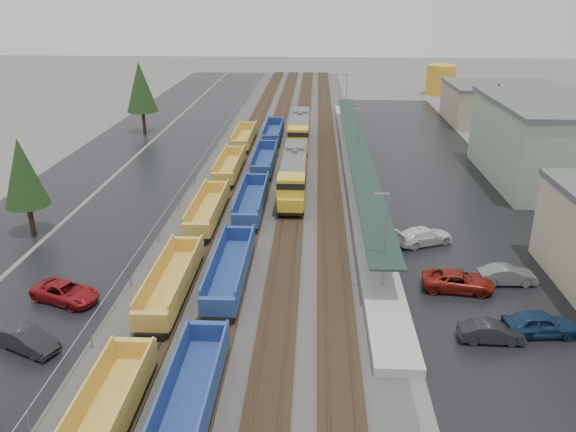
# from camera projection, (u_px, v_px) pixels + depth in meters

# --- Properties ---
(ballast_strip) EXTENTS (20.00, 160.00, 0.08)m
(ballast_strip) POSITION_uv_depth(u_px,v_px,m) (285.00, 150.00, 79.45)
(ballast_strip) COLOR #302D2B
(ballast_strip) RESTS_ON ground
(trackbed) EXTENTS (14.60, 160.00, 0.22)m
(trackbed) POSITION_uv_depth(u_px,v_px,m) (285.00, 149.00, 79.41)
(trackbed) COLOR black
(trackbed) RESTS_ON ground
(west_parking_lot) EXTENTS (10.00, 160.00, 0.02)m
(west_parking_lot) POSITION_uv_depth(u_px,v_px,m) (180.00, 149.00, 80.16)
(west_parking_lot) COLOR black
(west_parking_lot) RESTS_ON ground
(west_road) EXTENTS (9.00, 160.00, 0.02)m
(west_road) POSITION_uv_depth(u_px,v_px,m) (111.00, 148.00, 80.62)
(west_road) COLOR black
(west_road) RESTS_ON ground
(east_commuter_lot) EXTENTS (16.00, 100.00, 0.02)m
(east_commuter_lot) POSITION_uv_depth(u_px,v_px,m) (433.00, 174.00, 69.32)
(east_commuter_lot) COLOR black
(east_commuter_lot) RESTS_ON ground
(station_platform) EXTENTS (3.00, 80.00, 8.00)m
(station_platform) POSITION_uv_depth(u_px,v_px,m) (357.00, 167.00, 69.50)
(station_platform) COLOR #9E9B93
(station_platform) RESTS_ON ground
(chainlink_fence) EXTENTS (0.08, 160.04, 2.02)m
(chainlink_fence) POSITION_uv_depth(u_px,v_px,m) (216.00, 141.00, 77.86)
(chainlink_fence) COLOR gray
(chainlink_fence) RESTS_ON ground
(distant_hills) EXTENTS (301.00, 140.00, 25.20)m
(distant_hills) POSITION_uv_depth(u_px,v_px,m) (422.00, 49.00, 216.97)
(distant_hills) COLOR #51624C
(distant_hills) RESTS_ON ground
(tree_west_near) EXTENTS (3.96, 3.96, 9.00)m
(tree_west_near) POSITION_uv_depth(u_px,v_px,m) (23.00, 173.00, 50.52)
(tree_west_near) COLOR #332316
(tree_west_near) RESTS_ON ground
(tree_west_far) EXTENTS (4.84, 4.84, 11.00)m
(tree_west_far) POSITION_uv_depth(u_px,v_px,m) (141.00, 87.00, 87.13)
(tree_west_far) COLOR #332316
(tree_west_far) RESTS_ON ground
(tree_east) EXTENTS (4.40, 4.40, 10.00)m
(tree_east) POSITION_uv_depth(u_px,v_px,m) (496.00, 110.00, 73.90)
(tree_east) COLOR #332316
(tree_east) RESTS_ON ground
(locomotive_lead) EXTENTS (2.76, 18.19, 4.12)m
(locomotive_lead) POSITION_uv_depth(u_px,v_px,m) (294.00, 174.00, 61.93)
(locomotive_lead) COLOR black
(locomotive_lead) RESTS_ON ground
(locomotive_trail) EXTENTS (2.76, 18.19, 4.12)m
(locomotive_trail) POSITION_uv_depth(u_px,v_px,m) (300.00, 130.00, 81.38)
(locomotive_trail) COLOR black
(locomotive_trail) RESTS_ON ground
(well_string_yellow) EXTENTS (2.52, 85.31, 2.24)m
(well_string_yellow) POSITION_uv_depth(u_px,v_px,m) (193.00, 241.00, 47.95)
(well_string_yellow) COLOR #C08935
(well_string_yellow) RESTS_ON ground
(well_string_blue) EXTENTS (2.53, 87.84, 2.24)m
(well_string_blue) POSITION_uv_depth(u_px,v_px,m) (243.00, 231.00, 50.01)
(well_string_blue) COLOR navy
(well_string_blue) RESTS_ON ground
(storage_tank) EXTENTS (6.24, 6.24, 6.24)m
(storage_tank) POSITION_uv_depth(u_px,v_px,m) (441.00, 80.00, 121.12)
(storage_tank) COLOR gold
(storage_tank) RESTS_ON ground
(parked_car_west_b) EXTENTS (3.23, 4.68, 1.46)m
(parked_car_west_b) POSITION_uv_depth(u_px,v_px,m) (27.00, 339.00, 35.17)
(parked_car_west_b) COLOR black
(parked_car_west_b) RESTS_ON ground
(parked_car_west_c) EXTENTS (4.02, 5.64, 1.43)m
(parked_car_west_c) POSITION_uv_depth(u_px,v_px,m) (65.00, 292.00, 40.69)
(parked_car_west_c) COLOR maroon
(parked_car_west_c) RESTS_ON ground
(parked_car_east_a) EXTENTS (1.48, 4.13, 1.36)m
(parked_car_east_a) POSITION_uv_depth(u_px,v_px,m) (491.00, 332.00, 36.03)
(parked_car_east_a) COLOR black
(parked_car_east_a) RESTS_ON ground
(parked_car_east_b) EXTENTS (2.97, 5.54, 1.48)m
(parked_car_east_b) POSITION_uv_depth(u_px,v_px,m) (458.00, 281.00, 42.21)
(parked_car_east_b) COLOR maroon
(parked_car_east_b) RESTS_ON ground
(parked_car_east_c) EXTENTS (4.06, 5.70, 1.53)m
(parked_car_east_c) POSITION_uv_depth(u_px,v_px,m) (424.00, 236.00, 49.89)
(parked_car_east_c) COLOR silver
(parked_car_east_c) RESTS_ON ground
(parked_car_east_d) EXTENTS (2.28, 4.94, 1.64)m
(parked_car_east_d) POSITION_uv_depth(u_px,v_px,m) (540.00, 324.00, 36.67)
(parked_car_east_d) COLOR #142C4D
(parked_car_east_d) RESTS_ON ground
(parked_car_east_e) EXTENTS (1.78, 4.47, 1.45)m
(parked_car_east_e) POSITION_uv_depth(u_px,v_px,m) (507.00, 275.00, 43.09)
(parked_car_east_e) COLOR slate
(parked_car_east_e) RESTS_ON ground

